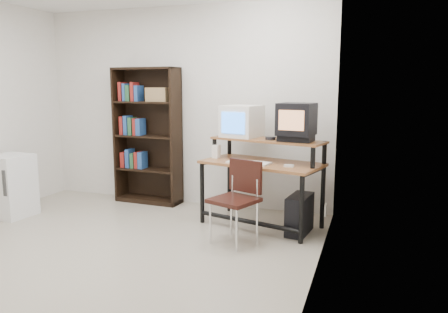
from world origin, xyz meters
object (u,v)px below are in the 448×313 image
(crt_tv, at_px, (297,119))
(school_chair, at_px, (238,193))
(pc_tower, at_px, (299,214))
(mini_fridge, at_px, (11,186))
(crt_monitor, at_px, (242,122))
(computer_desk, at_px, (263,165))
(bookshelf, at_px, (148,134))

(crt_tv, height_order, school_chair, crt_tv)
(pc_tower, relative_size, mini_fridge, 0.60)
(crt_monitor, height_order, pc_tower, crt_monitor)
(pc_tower, height_order, school_chair, school_chair)
(computer_desk, distance_m, pc_tower, 0.68)
(mini_fridge, bearing_deg, computer_desk, 17.44)
(pc_tower, bearing_deg, computer_desk, 168.67)
(mini_fridge, bearing_deg, school_chair, 6.11)
(crt_monitor, relative_size, mini_fridge, 0.64)
(crt_monitor, bearing_deg, bookshelf, -178.28)
(school_chair, bearing_deg, crt_monitor, 125.36)
(computer_desk, bearing_deg, pc_tower, -3.73)
(bookshelf, height_order, mini_fridge, bookshelf)
(crt_monitor, bearing_deg, school_chair, -62.28)
(crt_monitor, relative_size, school_chair, 0.58)
(crt_tv, distance_m, mini_fridge, 3.51)
(school_chair, bearing_deg, computer_desk, 101.37)
(pc_tower, distance_m, mini_fridge, 3.47)
(computer_desk, relative_size, bookshelf, 0.79)
(crt_monitor, distance_m, mini_fridge, 2.91)
(school_chair, distance_m, bookshelf, 1.99)
(school_chair, relative_size, mini_fridge, 1.10)
(crt_monitor, distance_m, school_chair, 1.06)
(crt_tv, bearing_deg, mini_fridge, -160.92)
(bookshelf, bearing_deg, pc_tower, -13.59)
(pc_tower, height_order, bookshelf, bookshelf)
(crt_tv, xyz_separation_m, mini_fridge, (-3.34, -0.65, -0.85))
(pc_tower, relative_size, bookshelf, 0.25)
(computer_desk, bearing_deg, mini_fridge, -152.85)
(computer_desk, distance_m, crt_tv, 0.64)
(crt_monitor, xyz_separation_m, mini_fridge, (-2.67, -0.86, -0.78))
(crt_tv, xyz_separation_m, bookshelf, (-2.08, 0.50, -0.29))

